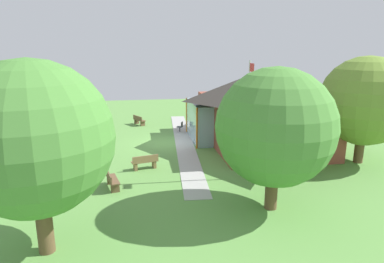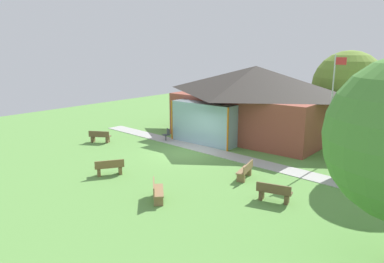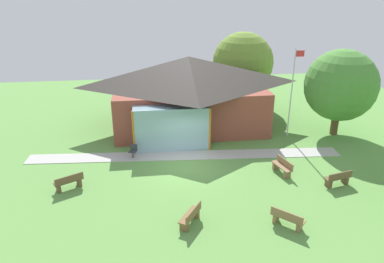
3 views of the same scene
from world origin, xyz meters
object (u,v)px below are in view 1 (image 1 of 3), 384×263
bench_front_center (86,139)px  tree_behind_pavilion_right (365,101)px  pavilion (257,106)px  flagpole (248,116)px  patio_chair_west (180,127)px  bench_mid_left (139,121)px  bench_lawn_far_right (112,180)px  tree_far_east (35,139)px  bench_mid_right (145,162)px  tree_east_hedge (275,127)px  bench_front_right (63,158)px

bench_front_center → tree_behind_pavilion_right: (6.59, 16.83, 3.33)m
pavilion → tree_behind_pavilion_right: size_ratio=1.85×
flagpole → patio_chair_west: 11.34m
bench_mid_left → bench_lawn_far_right: size_ratio=0.98×
bench_mid_left → bench_front_center: bearing=-62.0°
bench_mid_left → tree_far_east: tree_far_east is taller
flagpole → bench_mid_right: bearing=-113.9°
flagpole → tree_behind_pavilion_right: size_ratio=0.97×
bench_mid_right → tree_east_hedge: bearing=-61.9°
flagpole → tree_east_hedge: (3.43, -0.01, 0.20)m
bench_mid_right → tree_far_east: size_ratio=0.24×
tree_far_east → tree_behind_pavilion_right: 17.59m
tree_far_east → flagpole: bearing=121.1°
pavilion → flagpole: size_ratio=1.90×
bench_front_center → tree_behind_pavilion_right: tree_behind_pavilion_right is taller
pavilion → bench_mid_right: bearing=-61.6°
flagpole → tree_east_hedge: bearing=-0.1°
bench_mid_left → tree_behind_pavilion_right: tree_behind_pavilion_right is taller
bench_lawn_far_right → tree_behind_pavilion_right: tree_behind_pavilion_right is taller
bench_lawn_far_right → flagpole: bearing=77.6°
bench_mid_left → tree_behind_pavilion_right: 18.38m
bench_front_right → tree_behind_pavilion_right: bearing=126.8°
bench_lawn_far_right → patio_chair_west: 11.90m
bench_front_center → bench_mid_left: (-5.96, 3.82, 0.00)m
tree_far_east → tree_behind_pavilion_right: (-6.71, 16.26, -0.21)m
patio_chair_west → tree_behind_pavilion_right: (9.28, 9.66, 3.32)m
tree_east_hedge → bench_mid_left: bearing=-162.7°
flagpole → bench_lawn_far_right: (0.15, -6.89, -2.97)m
flagpole → tree_behind_pavilion_right: 7.70m
tree_far_east → bench_mid_right: bearing=155.2°
bench_front_center → tree_east_hedge: (11.49, 9.27, 3.17)m
bench_mid_left → tree_east_hedge: size_ratio=0.25×
pavilion → tree_east_hedge: size_ratio=1.94×
bench_front_center → bench_mid_left: 7.08m
flagpole → patio_chair_west: flagpole is taller
bench_mid_left → bench_front_right: bearing=-53.4°
bench_front_right → patio_chair_west: bearing=175.7°
flagpole → bench_mid_left: 15.33m
bench_mid_right → flagpole: bearing=-38.0°
bench_front_right → tree_behind_pavilion_right: tree_behind_pavilion_right is taller
bench_mid_right → tree_far_east: 9.05m
tree_behind_pavilion_right → bench_mid_left: bearing=-134.0°
flagpole → bench_front_center: flagpole is taller
tree_far_east → pavilion: bearing=135.8°
bench_mid_right → patio_chair_west: 8.99m
bench_mid_left → bench_front_right: 11.14m
flagpole → bench_mid_left: size_ratio=4.04×
patio_chair_west → tree_behind_pavilion_right: size_ratio=0.14×
bench_mid_right → patio_chair_west: size_ratio=1.82×
bench_mid_left → tree_east_hedge: tree_east_hedge is taller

